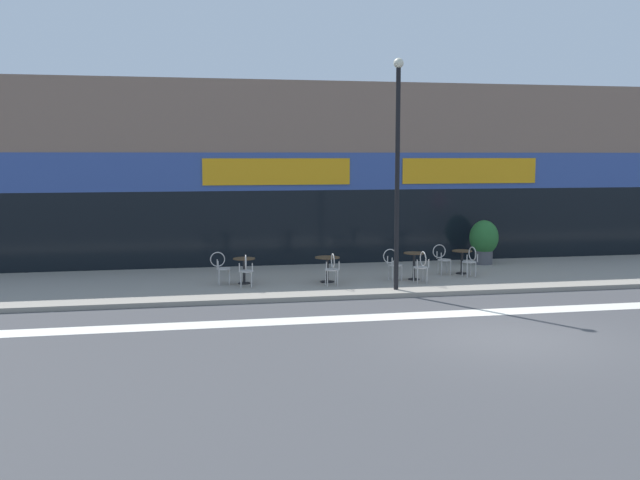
# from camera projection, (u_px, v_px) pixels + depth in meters

# --- Properties ---
(ground_plane) EXTENTS (120.00, 120.00, 0.00)m
(ground_plane) POSITION_uv_depth(u_px,v_px,m) (511.00, 338.00, 14.97)
(ground_plane) COLOR #424244
(sidewalk_slab) EXTENTS (40.00, 5.50, 0.12)m
(sidewalk_slab) POSITION_uv_depth(u_px,v_px,m) (400.00, 277.00, 22.03)
(sidewalk_slab) COLOR gray
(sidewalk_slab) RESTS_ON ground
(storefront_facade) EXTENTS (40.00, 4.06, 6.00)m
(storefront_facade) POSITION_uv_depth(u_px,v_px,m) (361.00, 174.00, 26.29)
(storefront_facade) COLOR #7F6656
(storefront_facade) RESTS_ON ground
(bike_lane_stripe) EXTENTS (36.00, 0.70, 0.01)m
(bike_lane_stripe) POSITION_uv_depth(u_px,v_px,m) (465.00, 313.00, 17.29)
(bike_lane_stripe) COLOR silver
(bike_lane_stripe) RESTS_ON ground
(bistro_table_0) EXTENTS (0.61, 0.61, 0.71)m
(bistro_table_0) POSITION_uv_depth(u_px,v_px,m) (244.00, 266.00, 20.53)
(bistro_table_0) COLOR black
(bistro_table_0) RESTS_ON sidewalk_slab
(bistro_table_1) EXTENTS (0.69, 0.69, 0.71)m
(bistro_table_1) POSITION_uv_depth(u_px,v_px,m) (327.00, 264.00, 20.78)
(bistro_table_1) COLOR black
(bistro_table_1) RESTS_ON sidewalk_slab
(bistro_table_2) EXTENTS (0.60, 0.60, 0.77)m
(bistro_table_2) POSITION_uv_depth(u_px,v_px,m) (414.00, 261.00, 21.19)
(bistro_table_2) COLOR black
(bistro_table_2) RESTS_ON sidewalk_slab
(bistro_table_3) EXTENTS (0.60, 0.60, 0.70)m
(bistro_table_3) POSITION_uv_depth(u_px,v_px,m) (462.00, 257.00, 22.25)
(bistro_table_3) COLOR black
(bistro_table_3) RESTS_ON sidewalk_slab
(cafe_chair_0_near) EXTENTS (0.45, 0.60, 0.90)m
(cafe_chair_0_near) POSITION_uv_depth(u_px,v_px,m) (246.00, 268.00, 19.92)
(cafe_chair_0_near) COLOR #B7B2AD
(cafe_chair_0_near) RESTS_ON sidewalk_slab
(cafe_chair_0_side) EXTENTS (0.58, 0.40, 0.90)m
(cafe_chair_0_side) POSITION_uv_depth(u_px,v_px,m) (221.00, 266.00, 20.40)
(cafe_chair_0_side) COLOR #B7B2AD
(cafe_chair_0_side) RESTS_ON sidewalk_slab
(cafe_chair_1_near) EXTENTS (0.41, 0.58, 0.90)m
(cafe_chair_1_near) POSITION_uv_depth(u_px,v_px,m) (332.00, 267.00, 20.17)
(cafe_chair_1_near) COLOR #B7B2AD
(cafe_chair_1_near) RESTS_ON sidewalk_slab
(cafe_chair_2_near) EXTENTS (0.43, 0.59, 0.90)m
(cafe_chair_2_near) POSITION_uv_depth(u_px,v_px,m) (422.00, 265.00, 20.59)
(cafe_chair_2_near) COLOR #B7B2AD
(cafe_chair_2_near) RESTS_ON sidewalk_slab
(cafe_chair_2_side) EXTENTS (0.59, 0.43, 0.90)m
(cafe_chair_2_side) POSITION_uv_depth(u_px,v_px,m) (393.00, 262.00, 21.07)
(cafe_chair_2_side) COLOR #B7B2AD
(cafe_chair_2_side) RESTS_ON sidewalk_slab
(cafe_chair_3_near) EXTENTS (0.45, 0.60, 0.90)m
(cafe_chair_3_near) POSITION_uv_depth(u_px,v_px,m) (471.00, 259.00, 21.64)
(cafe_chair_3_near) COLOR #B7B2AD
(cafe_chair_3_near) RESTS_ON sidewalk_slab
(cafe_chair_3_side) EXTENTS (0.58, 0.41, 0.90)m
(cafe_chair_3_side) POSITION_uv_depth(u_px,v_px,m) (442.00, 257.00, 22.12)
(cafe_chair_3_side) COLOR #B7B2AD
(cafe_chair_3_side) RESTS_ON sidewalk_slab
(planter_pot) EXTENTS (0.93, 0.93, 1.43)m
(planter_pot) POSITION_uv_depth(u_px,v_px,m) (484.00, 240.00, 24.20)
(planter_pot) COLOR #4C4C51
(planter_pot) RESTS_ON sidewalk_slab
(lamp_post) EXTENTS (0.26, 0.26, 5.98)m
(lamp_post) POSITION_uv_depth(u_px,v_px,m) (397.00, 160.00, 19.32)
(lamp_post) COLOR black
(lamp_post) RESTS_ON sidewalk_slab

